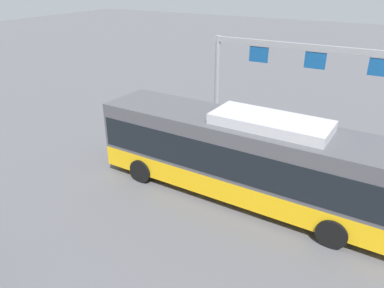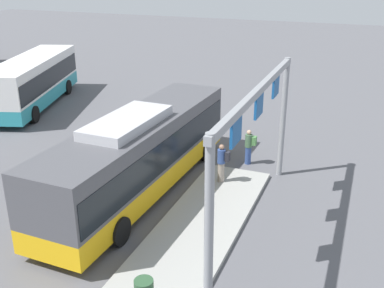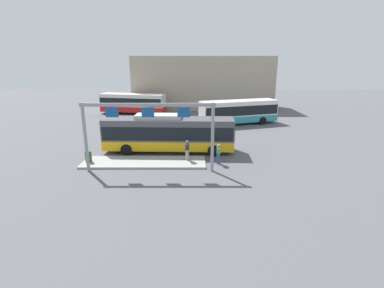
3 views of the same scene
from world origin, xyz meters
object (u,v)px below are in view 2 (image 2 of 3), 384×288
(bus_background_right, at_px, (33,79))
(person_waiting_near, at_px, (222,162))
(bus_main, at_px, (140,150))
(person_boarding, at_px, (249,146))

(bus_background_right, relative_size, person_waiting_near, 6.32)
(bus_main, distance_m, person_waiting_near, 3.43)
(bus_main, bearing_deg, person_boarding, -36.19)
(bus_main, distance_m, bus_background_right, 14.58)
(bus_background_right, height_order, person_waiting_near, bus_background_right)
(bus_background_right, height_order, person_boarding, bus_background_right)
(bus_background_right, distance_m, person_boarding, 15.92)
(bus_background_right, xyz_separation_m, person_waiting_near, (-6.50, -14.90, -0.73))
(bus_main, distance_m, person_boarding, 5.51)
(bus_main, bearing_deg, person_waiting_near, -56.85)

